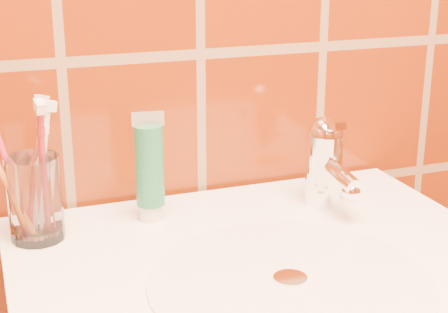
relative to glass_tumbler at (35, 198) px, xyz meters
name	(u,v)px	position (x,y,z in m)	size (l,w,h in m)	color
glass_tumbler	(35,198)	(0.00, 0.00, 0.00)	(0.06, 0.06, 0.10)	white
toothpaste_tube	(150,170)	(0.14, 0.01, 0.01)	(0.04, 0.04, 0.14)	white
faucet	(326,159)	(0.37, -0.02, 0.01)	(0.05, 0.11, 0.12)	white
toothbrush_0	(37,167)	(0.01, 0.02, 0.03)	(0.05, 0.06, 0.17)	#A53423
toothbrush_1	(6,181)	(-0.03, 0.00, 0.03)	(0.08, 0.03, 0.16)	orange
toothbrush_2	(43,173)	(0.01, -0.01, 0.04)	(0.03, 0.06, 0.18)	maroon
toothbrush_3	(10,172)	(-0.02, 0.01, 0.03)	(0.06, 0.06, 0.17)	#C02940
toothbrush_4	(42,170)	(0.01, 0.01, 0.03)	(0.05, 0.03, 0.17)	white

